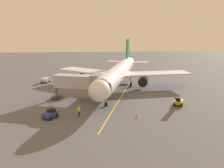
{
  "coord_description": "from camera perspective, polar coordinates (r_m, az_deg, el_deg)",
  "views": [
    {
      "loc": [
        4.59,
        53.3,
        13.44
      ],
      "look_at": [
        0.58,
        7.08,
        3.0
      ],
      "focal_mm": 36.94,
      "sensor_mm": 36.0,
      "label": 1
    }
  ],
  "objects": [
    {
      "name": "tug_rear_apron",
      "position": [
        38.37,
        -15.03,
        -7.16
      ],
      "size": [
        2.48,
        2.74,
        1.5
      ],
      "color": "#2D3899",
      "rests_on": "ground"
    },
    {
      "name": "apron_lead_in_line",
      "position": [
        50.13,
        2.44,
        -2.87
      ],
      "size": [
        11.67,
        38.4,
        0.01
      ],
      "primitive_type": "cube",
      "rotation": [
        0.0,
        0.0,
        -0.29
      ],
      "color": "yellow",
      "rests_on": "ground"
    },
    {
      "name": "safety_cone_nose_left",
      "position": [
        44.31,
        -14.62,
        -5.03
      ],
      "size": [
        0.32,
        0.32,
        0.55
      ],
      "primitive_type": "cone",
      "color": "#F2590F",
      "rests_on": "ground"
    },
    {
      "name": "belt_loader_portside",
      "position": [
        45.06,
        16.13,
        -4.24
      ],
      "size": [
        3.17,
        4.62,
        2.32
      ],
      "color": "yellow",
      "rests_on": "ground"
    },
    {
      "name": "jet_bridge",
      "position": [
        45.96,
        -7.33,
        0.42
      ],
      "size": [
        11.42,
        5.75,
        5.4
      ],
      "color": "#B7B7BC",
      "rests_on": "ground"
    },
    {
      "name": "ground_crew_marshaller",
      "position": [
        38.18,
        -8.19,
        -6.65
      ],
      "size": [
        0.47,
        0.39,
        1.71
      ],
      "color": "#23232D",
      "rests_on": "ground"
    },
    {
      "name": "tug_starboard_side",
      "position": [
        70.71,
        -7.42,
        2.19
      ],
      "size": [
        2.28,
        2.7,
        1.5
      ],
      "color": "#9E9EA3",
      "rests_on": "ground"
    },
    {
      "name": "airplane",
      "position": [
        55.34,
        1.74,
        2.86
      ],
      "size": [
        33.35,
        39.53,
        11.5
      ],
      "color": "white",
      "rests_on": "ground"
    },
    {
      "name": "ground_crew_wing_walker",
      "position": [
        39.87,
        -15.2,
        -6.13
      ],
      "size": [
        0.45,
        0.35,
        1.71
      ],
      "color": "#23232D",
      "rests_on": "ground"
    },
    {
      "name": "safety_cone_nose_right",
      "position": [
        37.5,
        6.1,
        -7.95
      ],
      "size": [
        0.32,
        0.32,
        0.55
      ],
      "primitive_type": "cone",
      "color": "#F2590F",
      "rests_on": "ground"
    },
    {
      "name": "ground_plane",
      "position": [
        55.16,
        -0.03,
        -1.42
      ],
      "size": [
        220.0,
        220.0,
        0.0
      ],
      "primitive_type": "plane",
      "color": "#565659"
    },
    {
      "name": "baggage_cart_near_nose",
      "position": [
        65.38,
        -16.14,
        0.9
      ],
      "size": [
        2.31,
        2.93,
        1.27
      ],
      "color": "#9E9EA3",
      "rests_on": "ground"
    }
  ]
}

